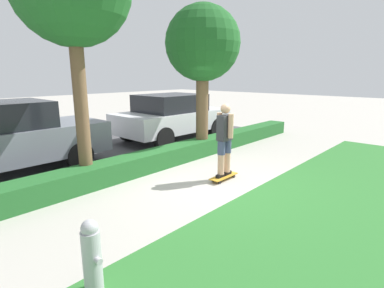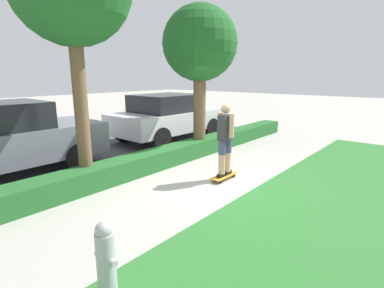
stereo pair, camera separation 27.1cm
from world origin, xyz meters
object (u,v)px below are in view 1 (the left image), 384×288
Objects in this scene: tree_mid at (203,46)px; fire_hydrant at (92,256)px; skater_person at (225,138)px; parked_car_middle at (172,116)px; skateboard at (224,176)px.

fire_hydrant is at bearing -150.85° from tree_mid.
tree_mid reaches higher than skater_person.
parked_car_middle is at bearing 60.32° from skater_person.
skater_person is 0.38× the size of tree_mid.
tree_mid reaches higher than fire_hydrant.
parked_car_middle is at bearing 39.60° from fire_hydrant.
parked_car_middle is 7.88m from fire_hydrant.
skater_person is at bearing 15.65° from fire_hydrant.
fire_hydrant is at bearing -164.35° from skateboard.
tree_mid is (1.42, 1.85, 3.00)m from skateboard.
skater_person is (0.00, -0.00, 0.87)m from skateboard.
parked_car_middle reaches higher than fire_hydrant.
skater_person is at bearing -90.00° from skateboard.
skateboard is 4.61m from parked_car_middle.
tree_mid is (1.42, 1.85, 2.13)m from skater_person.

